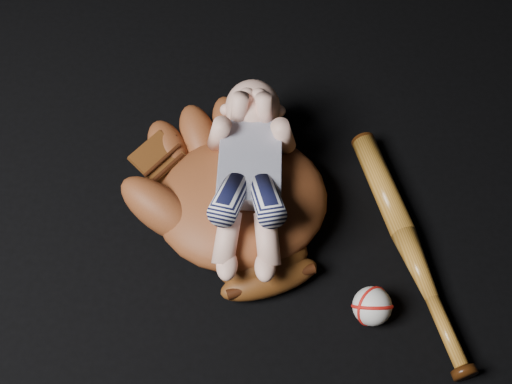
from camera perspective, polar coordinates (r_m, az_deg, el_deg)
baseball_glove at (r=1.18m, az=-1.30°, el=-0.31°), size 0.52×0.56×0.14m
newborn_baby at (r=1.13m, az=-0.59°, el=1.49°), size 0.19×0.40×0.16m
baseball_bat at (r=1.21m, az=13.46°, el=-4.71°), size 0.17×0.50×0.05m
baseball at (r=1.13m, az=10.29°, el=-9.95°), size 0.09×0.09×0.07m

